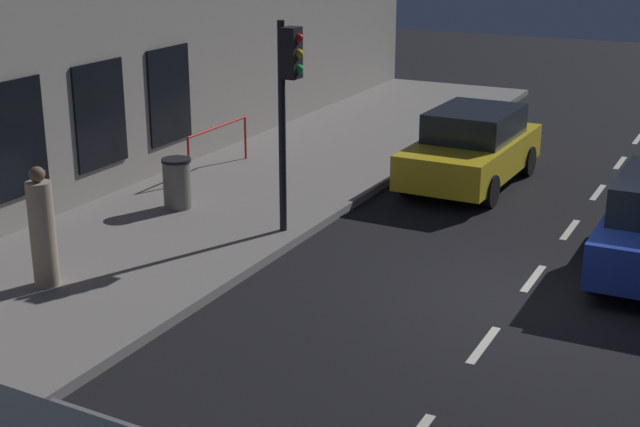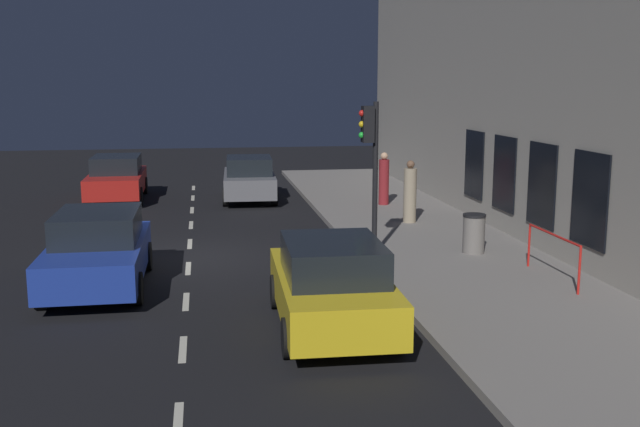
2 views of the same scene
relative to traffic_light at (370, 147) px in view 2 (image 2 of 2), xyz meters
name	(u,v)px [view 2 (image 2 of 2)]	position (x,y,z in m)	size (l,w,h in m)	color
ground_plane	(189,258)	(-4.27, 0.90, -2.71)	(60.00, 60.00, 0.00)	black
sidewalk	(437,246)	(1.98, 0.90, -2.64)	(4.50, 32.00, 0.15)	gray
building_facade	(538,92)	(4.53, 0.90, 1.25)	(0.65, 32.00, 7.95)	gray
lane_centre_line	(188,268)	(-4.27, -0.10, -2.71)	(0.12, 27.20, 0.01)	beige
traffic_light	(370,147)	(0.00, 0.00, 0.00)	(0.47, 0.32, 3.62)	black
parked_car_0	(249,179)	(-2.24, 9.44, -1.92)	(2.01, 4.12, 1.58)	slate
parked_car_1	(332,285)	(-1.75, -4.71, -1.92)	(2.00, 4.18, 1.58)	gold
parked_car_2	(98,250)	(-6.06, -1.38, -1.92)	(1.96, 4.29, 1.58)	#1E389E
parked_car_3	(117,178)	(-6.95, 10.34, -1.92)	(1.99, 4.45, 1.58)	red
pedestrian_0	(410,194)	(2.07, 3.75, -1.72)	(0.47, 0.47, 1.82)	gray
pedestrian_1	(384,180)	(2.09, 6.94, -1.74)	(0.47, 0.47, 1.75)	maroon
trash_bin	(474,233)	(2.52, -0.25, -2.09)	(0.55, 0.55, 0.95)	slate
red_railing	(553,245)	(3.25, -2.81, -1.83)	(0.05, 2.27, 0.97)	red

